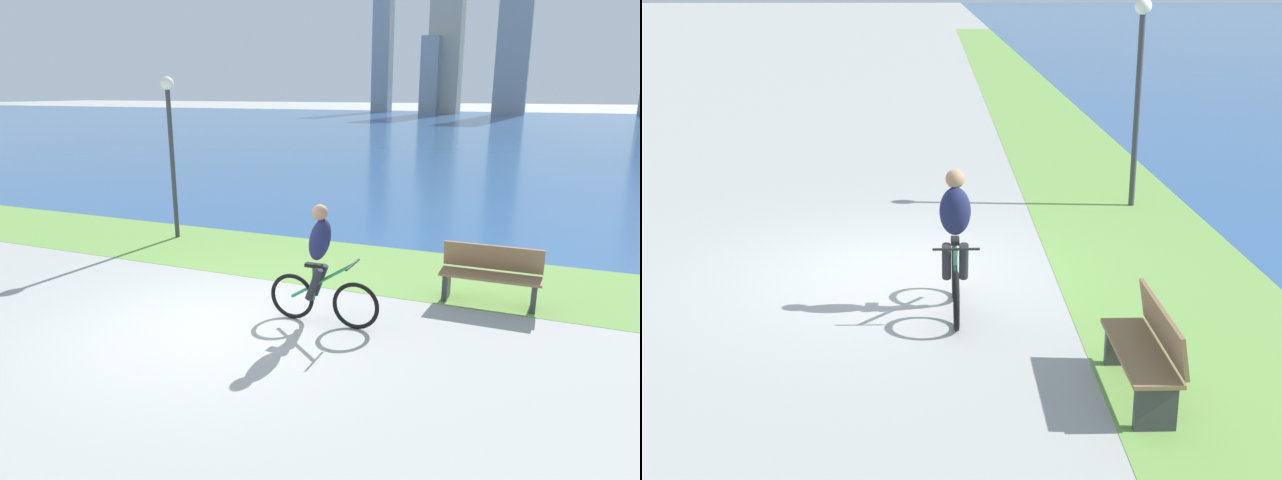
# 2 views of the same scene
# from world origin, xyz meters

# --- Properties ---
(ground_plane) EXTENTS (300.00, 300.00, 0.00)m
(ground_plane) POSITION_xyz_m (0.00, 0.00, 0.00)
(ground_plane) COLOR #9E9E99
(grass_strip_bayside) EXTENTS (120.00, 2.80, 0.01)m
(grass_strip_bayside) POSITION_xyz_m (0.00, 3.53, 0.00)
(grass_strip_bayside) COLOR #6B9947
(grass_strip_bayside) RESTS_ON ground
(cyclist_lead) EXTENTS (1.64, 0.52, 1.72)m
(cyclist_lead) POSITION_xyz_m (1.43, 0.78, 0.84)
(cyclist_lead) COLOR black
(cyclist_lead) RESTS_ON ground
(bench_near_path) EXTENTS (1.50, 0.47, 0.90)m
(bench_near_path) POSITION_xyz_m (3.55, 2.51, 0.45)
(bench_near_path) COLOR olive
(bench_near_path) RESTS_ON ground
(lamppost_tall) EXTENTS (0.28, 0.28, 3.49)m
(lamppost_tall) POSITION_xyz_m (-3.38, 3.95, 2.32)
(lamppost_tall) COLOR #38383D
(lamppost_tall) RESTS_ON ground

